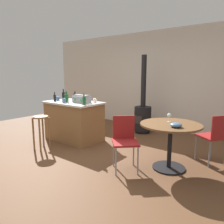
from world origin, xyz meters
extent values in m
plane|color=brown|center=(0.00, 0.00, 0.00)|extent=(8.80, 8.80, 0.00)
cube|color=beige|center=(0.00, 2.86, 1.35)|extent=(8.00, 0.10, 2.70)
cube|color=olive|center=(-0.98, 0.58, 0.43)|extent=(1.27, 0.74, 0.86)
cube|color=beige|center=(-0.98, 0.58, 0.88)|extent=(1.33, 0.80, 0.04)
cylinder|color=olive|center=(-0.92, -0.14, 0.33)|extent=(0.04, 0.04, 0.66)
cylinder|color=olive|center=(-1.15, -0.14, 0.33)|extent=(0.04, 0.04, 0.66)
cylinder|color=olive|center=(-1.15, -0.37, 0.33)|extent=(0.04, 0.04, 0.66)
cylinder|color=olive|center=(-0.92, -0.37, 0.33)|extent=(0.04, 0.04, 0.66)
cylinder|color=olive|center=(-1.04, -0.26, 0.67)|extent=(0.30, 0.30, 0.03)
cylinder|color=black|center=(1.43, 0.48, 0.01)|extent=(0.53, 0.53, 0.02)
cylinder|color=black|center=(1.43, 0.48, 0.36)|extent=(0.07, 0.07, 0.73)
cylinder|color=brown|center=(1.43, 0.48, 0.74)|extent=(0.97, 0.97, 0.03)
cube|color=maroon|center=(0.90, -0.02, 0.46)|extent=(0.57, 0.57, 0.03)
cube|color=maroon|center=(0.77, 0.11, 0.66)|extent=(0.28, 0.27, 0.40)
cylinder|color=gray|center=(0.91, 0.22, 0.22)|extent=(0.02, 0.02, 0.45)
cylinder|color=gray|center=(0.66, -0.02, 0.22)|extent=(0.02, 0.02, 0.45)
cylinder|color=gray|center=(0.90, -0.26, 0.22)|extent=(0.02, 0.02, 0.45)
cylinder|color=gray|center=(1.14, -0.03, 0.22)|extent=(0.02, 0.02, 0.45)
cube|color=maroon|center=(1.89, 1.16, 0.47)|extent=(0.56, 0.56, 0.03)
cube|color=maroon|center=(2.05, 1.06, 0.67)|extent=(0.22, 0.31, 0.40)
cylinder|color=gray|center=(1.94, 0.93, 0.23)|extent=(0.02, 0.02, 0.46)
cylinder|color=gray|center=(1.84, 1.40, 0.23)|extent=(0.02, 0.02, 0.46)
cylinder|color=gray|center=(1.65, 1.12, 0.23)|extent=(0.02, 0.02, 0.46)
cylinder|color=black|center=(-0.04, 2.13, 0.03)|extent=(0.37, 0.37, 0.06)
cylinder|color=black|center=(-0.04, 2.13, 0.37)|extent=(0.44, 0.44, 0.63)
cube|color=#2D2826|center=(-0.04, 1.91, 0.37)|extent=(0.20, 0.02, 0.20)
cylinder|color=black|center=(-0.04, 2.13, 1.35)|extent=(0.13, 0.13, 1.31)
cube|color=gray|center=(-0.70, 0.58, 0.98)|extent=(0.39, 0.22, 0.15)
cube|color=gray|center=(-0.70, 0.58, 1.06)|extent=(0.37, 0.13, 0.02)
cube|color=green|center=(-0.80, 0.47, 0.98)|extent=(0.04, 0.01, 0.04)
cube|color=green|center=(-0.61, 0.47, 0.98)|extent=(0.04, 0.01, 0.04)
cylinder|color=black|center=(-1.39, 0.38, 0.98)|extent=(0.06, 0.06, 0.16)
cylinder|color=black|center=(-1.39, 0.38, 1.09)|extent=(0.02, 0.02, 0.06)
cylinder|color=black|center=(-1.09, 0.74, 0.98)|extent=(0.08, 0.08, 0.16)
cylinder|color=black|center=(-1.09, 0.74, 1.09)|extent=(0.03, 0.03, 0.06)
cylinder|color=#194C23|center=(-1.06, 0.45, 0.99)|extent=(0.08, 0.08, 0.18)
cylinder|color=#194C23|center=(-1.06, 0.45, 1.11)|extent=(0.03, 0.03, 0.07)
cylinder|color=#194C23|center=(-1.39, 0.74, 0.97)|extent=(0.08, 0.08, 0.13)
cylinder|color=#194C23|center=(-1.39, 0.74, 1.06)|extent=(0.03, 0.03, 0.05)
cylinder|color=#194C23|center=(-0.44, 0.39, 0.98)|extent=(0.07, 0.07, 0.16)
cylinder|color=#194C23|center=(-0.44, 0.39, 1.10)|extent=(0.03, 0.03, 0.06)
cylinder|color=#B7B2AD|center=(-0.96, 0.66, 0.97)|extent=(0.06, 0.06, 0.13)
cylinder|color=#B7B2AD|center=(-0.96, 0.66, 1.06)|extent=(0.02, 0.02, 0.05)
cylinder|color=black|center=(-1.36, 0.61, 1.00)|extent=(0.07, 0.07, 0.20)
cylinder|color=black|center=(-1.36, 0.61, 1.14)|extent=(0.03, 0.03, 0.08)
cylinder|color=#4C7099|center=(-1.00, 0.33, 0.95)|extent=(0.07, 0.07, 0.10)
torus|color=#4C7099|center=(-0.95, 0.33, 0.96)|extent=(0.05, 0.01, 0.05)
cylinder|color=tan|center=(-0.84, 0.83, 0.95)|extent=(0.08, 0.08, 0.09)
torus|color=tan|center=(-0.79, 0.83, 0.95)|extent=(0.05, 0.01, 0.05)
cylinder|color=white|center=(-0.50, 0.79, 0.95)|extent=(0.07, 0.07, 0.10)
torus|color=white|center=(-0.45, 0.79, 0.95)|extent=(0.05, 0.01, 0.05)
cylinder|color=white|center=(-1.17, 0.55, 0.94)|extent=(0.08, 0.08, 0.09)
torus|color=white|center=(-1.12, 0.55, 0.95)|extent=(0.05, 0.01, 0.05)
cylinder|color=#4C7099|center=(-1.47, 0.53, 0.95)|extent=(0.08, 0.08, 0.09)
torus|color=#4C7099|center=(-1.42, 0.53, 0.95)|extent=(0.05, 0.01, 0.05)
cylinder|color=silver|center=(1.35, 0.59, 0.76)|extent=(0.06, 0.06, 0.00)
cylinder|color=silver|center=(1.35, 0.59, 0.80)|extent=(0.01, 0.01, 0.08)
ellipsoid|color=silver|center=(1.35, 0.59, 0.87)|extent=(0.07, 0.07, 0.06)
ellipsoid|color=#4C7099|center=(1.58, 0.32, 0.79)|extent=(0.18, 0.18, 0.07)
camera|label=1|loc=(2.79, -2.75, 1.55)|focal=34.84mm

